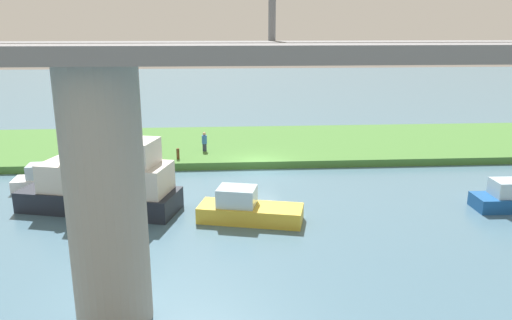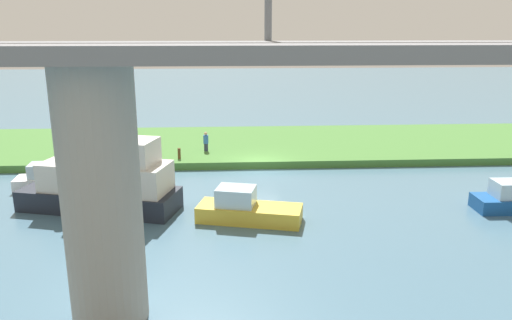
# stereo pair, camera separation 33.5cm
# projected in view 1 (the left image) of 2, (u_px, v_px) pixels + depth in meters

# --- Properties ---
(ground_plane) EXTENTS (160.00, 160.00, 0.00)m
(ground_plane) POSITION_uv_depth(u_px,v_px,m) (259.00, 169.00, 32.93)
(ground_plane) COLOR #476B7F
(grassy_bank) EXTENTS (80.00, 12.00, 0.50)m
(grassy_bank) POSITION_uv_depth(u_px,v_px,m) (253.00, 145.00, 38.64)
(grassy_bank) COLOR #427533
(grassy_bank) RESTS_ON ground
(bridge_pylon) EXTENTS (2.41, 2.41, 8.23)m
(bridge_pylon) POSITION_uv_depth(u_px,v_px,m) (106.00, 198.00, 15.15)
(bridge_pylon) COLOR #9E998E
(bridge_pylon) RESTS_ON ground
(bridge_span) EXTENTS (73.77, 4.30, 3.25)m
(bridge_span) POSITION_uv_depth(u_px,v_px,m) (93.00, 43.00, 13.96)
(bridge_span) COLOR slate
(bridge_span) RESTS_ON bridge_pylon
(person_on_bank) EXTENTS (0.50, 0.50, 1.39)m
(person_on_bank) POSITION_uv_depth(u_px,v_px,m) (204.00, 142.00, 35.47)
(person_on_bank) COLOR #2D334C
(person_on_bank) RESTS_ON grassy_bank
(mooring_post) EXTENTS (0.20, 0.20, 0.73)m
(mooring_post) POSITION_uv_depth(u_px,v_px,m) (178.00, 154.00, 33.45)
(mooring_post) COLOR brown
(mooring_post) RESTS_ON grassy_bank
(skiff_small) EXTENTS (8.52, 4.69, 4.14)m
(skiff_small) POSITION_uv_depth(u_px,v_px,m) (103.00, 182.00, 25.28)
(skiff_small) COLOR #1E232D
(skiff_small) RESTS_ON ground
(riverboat_paddlewheel) EXTENTS (5.30, 2.94, 1.67)m
(riverboat_paddlewheel) POSITION_uv_depth(u_px,v_px,m) (247.00, 209.00, 24.12)
(riverboat_paddlewheel) COLOR gold
(riverboat_paddlewheel) RESTS_ON ground
(motorboat_white) EXTENTS (4.59, 1.96, 1.49)m
(motorboat_white) POSITION_uv_depth(u_px,v_px,m) (52.00, 180.00, 28.91)
(motorboat_white) COLOR white
(motorboat_white) RESTS_ON ground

